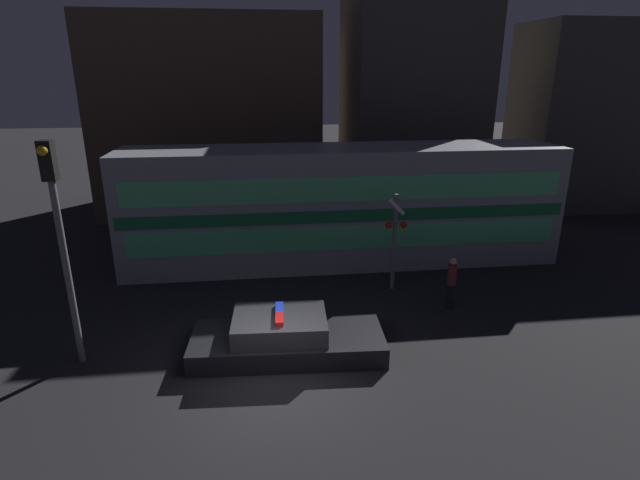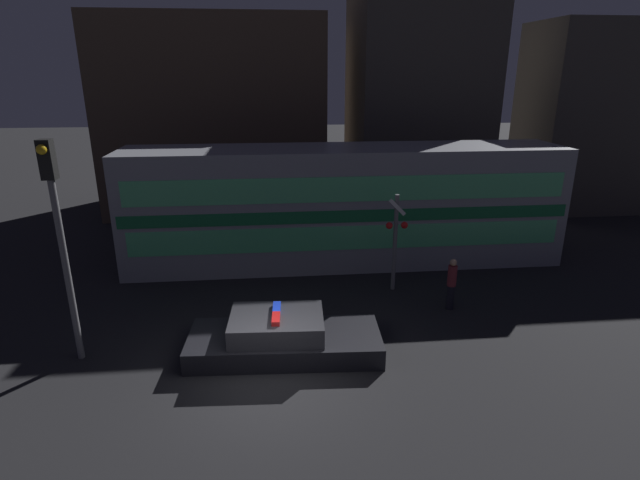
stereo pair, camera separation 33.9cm
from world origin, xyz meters
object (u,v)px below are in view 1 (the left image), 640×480
(pedestrian, at_px, (451,282))
(traffic_light_corner, at_px, (59,228))
(train, at_px, (342,206))
(police_car, at_px, (286,338))
(crossing_signal_near, at_px, (395,237))

(pedestrian, xyz_separation_m, traffic_light_corner, (-10.38, -1.76, 2.70))
(train, xyz_separation_m, traffic_light_corner, (-7.72, -6.23, 1.35))
(police_car, height_order, crossing_signal_near, crossing_signal_near)
(crossing_signal_near, xyz_separation_m, traffic_light_corner, (-8.98, -3.34, 1.69))
(police_car, height_order, pedestrian, pedestrian)
(crossing_signal_near, bearing_deg, pedestrian, -48.56)
(train, bearing_deg, pedestrian, -59.31)
(traffic_light_corner, bearing_deg, train, 38.90)
(train, xyz_separation_m, police_car, (-2.56, -6.52, -1.75))
(train, height_order, traffic_light_corner, traffic_light_corner)
(pedestrian, bearing_deg, train, 120.69)
(train, height_order, pedestrian, train)
(pedestrian, height_order, traffic_light_corner, traffic_light_corner)
(train, bearing_deg, traffic_light_corner, -141.10)
(police_car, relative_size, crossing_signal_near, 1.54)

